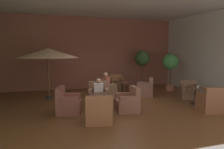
{
  "coord_description": "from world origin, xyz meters",
  "views": [
    {
      "loc": [
        -2.72,
        -7.89,
        2.14
      ],
      "look_at": [
        0.0,
        0.42,
        1.17
      ],
      "focal_mm": 34.45,
      "sensor_mm": 36.0,
      "label": 1
    }
  ],
  "objects": [
    {
      "name": "ground_plane",
      "position": [
        0.0,
        0.0,
        -0.01
      ],
      "size": [
        10.11,
        8.34,
        0.02
      ],
      "primitive_type": "cube",
      "color": "brown"
    },
    {
      "name": "cafe_table_front_right",
      "position": [
        0.95,
        1.69,
        0.51
      ],
      "size": [
        0.75,
        0.75,
        0.67
      ],
      "color": "black",
      "rests_on": "ground_plane"
    },
    {
      "name": "armchair_mid_center_north",
      "position": [
        0.12,
        -1.03,
        0.32
      ],
      "size": [
        0.84,
        0.88,
        0.88
      ],
      "color": "brown",
      "rests_on": "ground_plane"
    },
    {
      "name": "armchair_front_right_east",
      "position": [
        1.04,
        2.78,
        0.33
      ],
      "size": [
        0.76,
        0.78,
        0.88
      ],
      "color": "brown",
      "rests_on": "ground_plane"
    },
    {
      "name": "armchair_front_right_north",
      "position": [
        1.92,
        1.18,
        0.33
      ],
      "size": [
        1.05,
        1.03,
        0.9
      ],
      "color": "brown",
      "rests_on": "ground_plane"
    },
    {
      "name": "wall_back_brick",
      "position": [
        0.0,
        4.13,
        2.0
      ],
      "size": [
        10.11,
        0.08,
        4.0
      ],
      "primitive_type": "cube",
      "color": "#945543",
      "rests_on": "ground_plane"
    },
    {
      "name": "iced_drink_cup",
      "position": [
        3.09,
        -1.01,
        0.72
      ],
      "size": [
        0.08,
        0.08,
        0.11
      ],
      "primitive_type": "cylinder",
      "color": "white",
      "rests_on": "cafe_table_front_left"
    },
    {
      "name": "armchair_mid_center_south",
      "position": [
        -1.92,
        -0.6,
        0.33
      ],
      "size": [
        0.96,
        0.93,
        0.92
      ],
      "color": "brown",
      "rests_on": "ground_plane"
    },
    {
      "name": "potted_tree_mid_left",
      "position": [
        2.63,
        3.02,
        1.63
      ],
      "size": [
        0.84,
        0.84,
        2.14
      ],
      "color": "#363234",
      "rests_on": "ground_plane"
    },
    {
      "name": "armchair_mid_center_west",
      "position": [
        -1.17,
        -1.91,
        0.32
      ],
      "size": [
        0.91,
        0.87,
        0.87
      ],
      "color": "brown",
      "rests_on": "ground_plane"
    },
    {
      "name": "cafe_table_front_left",
      "position": [
        3.1,
        -0.87,
        0.52
      ],
      "size": [
        0.71,
        0.71,
        0.67
      ],
      "color": "black",
      "rests_on": "ground_plane"
    },
    {
      "name": "ceiling_slab",
      "position": [
        0.0,
        0.0,
        4.03
      ],
      "size": [
        10.11,
        8.34,
        0.06
      ],
      "primitive_type": "cube",
      "color": "silver",
      "rests_on": "wall_back_brick"
    },
    {
      "name": "potted_tree_left_corner",
      "position": [
        3.73,
        1.91,
        1.42
      ],
      "size": [
        0.84,
        0.84,
        1.98
      ],
      "color": "#AC684A",
      "rests_on": "ground_plane"
    },
    {
      "name": "armchair_front_right_south",
      "position": [
        -0.06,
        1.25,
        0.33
      ],
      "size": [
        1.0,
        1.0,
        0.87
      ],
      "color": "#846046",
      "rests_on": "ground_plane"
    },
    {
      "name": "armchair_mid_center_east",
      "position": [
        -0.65,
        0.1,
        0.34
      ],
      "size": [
        0.95,
        0.96,
        0.91
      ],
      "color": "brown",
      "rests_on": "ground_plane"
    },
    {
      "name": "cafe_table_mid_center",
      "position": [
        -0.92,
        -0.91,
        0.49
      ],
      "size": [
        0.65,
        0.65,
        0.67
      ],
      "color": "black",
      "rests_on": "ground_plane"
    },
    {
      "name": "patron_by_window",
      "position": [
        -0.02,
        1.26,
        0.78
      ],
      "size": [
        0.35,
        0.41,
        0.71
      ],
      "color": "#AB5544",
      "rests_on": "ground_plane"
    },
    {
      "name": "armchair_front_left_north",
      "position": [
        2.85,
        -1.98,
        0.33
      ],
      "size": [
        0.88,
        0.91,
        0.91
      ],
      "color": "brown",
      "rests_on": "ground_plane"
    },
    {
      "name": "patron_blue_shirt",
      "position": [
        -0.66,
        0.06,
        0.73
      ],
      "size": [
        0.4,
        0.3,
        0.63
      ],
      "color": "silver",
      "rests_on": "ground_plane"
    },
    {
      "name": "patio_umbrella_tall_red",
      "position": [
        -2.45,
        2.02,
        2.03
      ],
      "size": [
        2.69,
        2.69,
        2.25
      ],
      "color": "#2D2D2D",
      "rests_on": "ground_plane"
    },
    {
      "name": "armchair_front_left_east",
      "position": [
        3.6,
        0.14,
        0.3
      ],
      "size": [
        1.0,
        0.98,
        0.78
      ],
      "color": "brown",
      "rests_on": "ground_plane"
    },
    {
      "name": "wall_right_plain",
      "position": [
        5.01,
        0.0,
        2.0
      ],
      "size": [
        0.08,
        8.34,
        4.0
      ],
      "primitive_type": "cube",
      "color": "silver",
      "rests_on": "ground_plane"
    }
  ]
}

